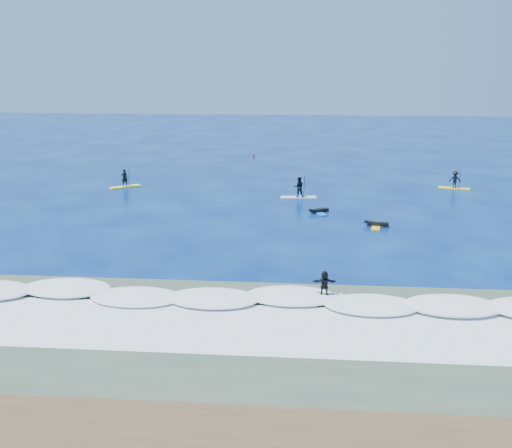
# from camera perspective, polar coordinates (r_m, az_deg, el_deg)

# --- Properties ---
(ground) EXTENTS (160.00, 160.00, 0.00)m
(ground) POSITION_cam_1_polar(r_m,az_deg,el_deg) (38.70, 2.35, -1.62)
(ground) COLOR #04134F
(ground) RESTS_ON ground
(shallow_water) EXTENTS (90.00, 13.00, 0.01)m
(shallow_water) POSITION_cam_1_polar(r_m,az_deg,el_deg) (25.82, 1.10, -11.49)
(shallow_water) COLOR #3A4F3E
(shallow_water) RESTS_ON ground
(breaking_wave) EXTENTS (40.00, 6.00, 0.30)m
(breaking_wave) POSITION_cam_1_polar(r_m,az_deg,el_deg) (29.40, 1.57, -7.80)
(breaking_wave) COLOR white
(breaking_wave) RESTS_ON ground
(whitewater) EXTENTS (34.00, 5.00, 0.02)m
(whitewater) POSITION_cam_1_polar(r_m,az_deg,el_deg) (26.70, 1.23, -10.48)
(whitewater) COLOR silver
(whitewater) RESTS_ON ground
(sup_paddler_left) EXTENTS (2.75, 2.17, 1.99)m
(sup_paddler_left) POSITION_cam_1_polar(r_m,az_deg,el_deg) (55.11, -13.00, 4.24)
(sup_paddler_left) COLOR #FFF71B
(sup_paddler_left) RESTS_ON ground
(sup_paddler_center) EXTENTS (3.16, 1.05, 2.17)m
(sup_paddler_center) POSITION_cam_1_polar(r_m,az_deg,el_deg) (49.78, 4.30, 3.52)
(sup_paddler_center) COLOR silver
(sup_paddler_center) RESTS_ON ground
(sup_paddler_right) EXTENTS (2.87, 1.30, 1.96)m
(sup_paddler_right) POSITION_cam_1_polar(r_m,az_deg,el_deg) (56.15, 19.26, 4.10)
(sup_paddler_right) COLOR yellow
(sup_paddler_right) RESTS_ON ground
(prone_paddler_near) EXTENTS (1.79, 2.32, 0.47)m
(prone_paddler_near) POSITION_cam_1_polar(r_m,az_deg,el_deg) (42.52, 11.96, -0.05)
(prone_paddler_near) COLOR yellow
(prone_paddler_near) RESTS_ON ground
(prone_paddler_far) EXTENTS (1.62, 2.17, 0.44)m
(prone_paddler_far) POSITION_cam_1_polar(r_m,az_deg,el_deg) (45.38, 6.27, 1.28)
(prone_paddler_far) COLOR #186CB5
(prone_paddler_far) RESTS_ON ground
(wave_surfer) EXTENTS (1.96, 0.65, 1.40)m
(wave_surfer) POSITION_cam_1_polar(r_m,az_deg,el_deg) (29.59, 6.86, -6.07)
(wave_surfer) COLOR silver
(wave_surfer) RESTS_ON breaking_wave
(marker_buoy) EXTENTS (0.24, 0.24, 0.58)m
(marker_buoy) POSITION_cam_1_polar(r_m,az_deg,el_deg) (68.93, -0.25, 6.84)
(marker_buoy) COLOR red
(marker_buoy) RESTS_ON ground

